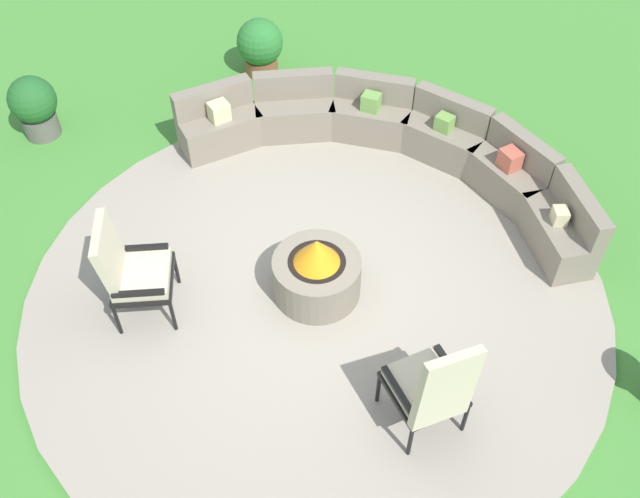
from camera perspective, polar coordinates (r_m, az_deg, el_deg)
The scene contains 8 objects.
ground_plane at distance 6.99m, azimuth -0.25°, elevation -3.68°, with size 24.00×24.00×0.00m, color #478C38.
patio_circle at distance 6.96m, azimuth -0.25°, elevation -3.53°, with size 5.65×5.65×0.06m, color #9E9384.
fire_pit at distance 6.73m, azimuth -0.26°, elevation -1.90°, with size 0.84×0.84×0.71m.
curved_stone_bench at distance 8.08m, azimuth 6.01°, elevation 8.26°, with size 4.63×2.34×0.74m.
lounge_chair_front_left at distance 6.60m, azimuth -14.99°, elevation -1.55°, with size 0.70×0.71×1.09m.
lounge_chair_front_right at distance 5.71m, azimuth 9.02°, elevation -10.92°, with size 0.78×0.82×1.17m.
potted_plant_0 at distance 9.65m, azimuth -4.83°, elevation 15.95°, with size 0.60×0.60×0.76m.
potted_plant_1 at distance 9.16m, azimuth -21.95°, elevation 10.65°, with size 0.56×0.56×0.78m.
Camera 1 is at (0.69, -4.30, 5.46)m, focal length 39.89 mm.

